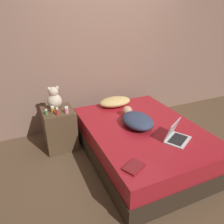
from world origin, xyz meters
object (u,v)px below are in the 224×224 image
(teddy_bear, at_px, (54,99))
(bottle_pink, at_px, (66,110))
(laptop, at_px, (176,136))
(bottle_red, at_px, (57,111))
(bottle_amber, at_px, (53,109))
(pillow, at_px, (115,102))
(bottle_green, at_px, (46,112))
(book, at_px, (134,167))
(person_lying, at_px, (137,120))

(teddy_bear, distance_m, bottle_pink, 0.29)
(laptop, height_order, bottle_red, bottle_red)
(bottle_red, distance_m, bottle_amber, 0.12)
(bottle_red, bearing_deg, laptop, -39.11)
(pillow, relative_size, bottle_pink, 5.61)
(pillow, bearing_deg, bottle_red, -166.26)
(bottle_pink, xyz_separation_m, bottle_green, (-0.27, 0.06, -0.01))
(bottle_pink, xyz_separation_m, book, (0.38, -1.26, -0.17))
(pillow, bearing_deg, book, -107.64)
(person_lying, height_order, bottle_red, bottle_red)
(person_lying, distance_m, bottle_amber, 1.19)
(person_lying, distance_m, teddy_bear, 1.23)
(pillow, bearing_deg, bottle_amber, -172.92)
(laptop, relative_size, bottle_pink, 4.18)
(pillow, height_order, person_lying, person_lying)
(person_lying, height_order, book, person_lying)
(person_lying, distance_m, bottle_pink, 0.99)
(teddy_bear, bearing_deg, person_lying, -36.64)
(person_lying, distance_m, bottle_red, 1.10)
(laptop, distance_m, teddy_bear, 1.76)
(pillow, height_order, laptop, laptop)
(teddy_bear, xyz_separation_m, bottle_red, (-0.02, -0.26, -0.09))
(teddy_bear, bearing_deg, book, -72.08)
(pillow, xyz_separation_m, book, (-0.48, -1.49, -0.06))
(book, bearing_deg, teddy_bear, 107.92)
(bottle_green, bearing_deg, laptop, -37.90)
(teddy_bear, relative_size, bottle_amber, 3.63)
(laptop, height_order, teddy_bear, teddy_bear)
(laptop, distance_m, book, 0.77)
(person_lying, bearing_deg, book, -119.06)
(pillow, xyz_separation_m, teddy_bear, (-0.96, 0.02, 0.21))
(person_lying, distance_m, laptop, 0.59)
(pillow, bearing_deg, bottle_green, -171.11)
(teddy_bear, relative_size, bottle_green, 4.06)
(bottle_red, bearing_deg, bottle_pink, 2.21)
(bottle_pink, height_order, bottle_red, bottle_red)
(person_lying, xyz_separation_m, teddy_bear, (-0.97, 0.72, 0.20))
(pillow, xyz_separation_m, person_lying, (0.01, -0.71, 0.00))
(teddy_bear, xyz_separation_m, bottle_pink, (0.11, -0.25, -0.10))
(bottle_green, bearing_deg, pillow, 8.89)
(teddy_bear, bearing_deg, bottle_green, -129.08)
(bottle_amber, bearing_deg, teddy_bear, 66.84)
(bottle_green, relative_size, bottle_amber, 0.89)
(bottle_red, xyz_separation_m, bottle_green, (-0.14, 0.06, -0.01))
(bottle_red, bearing_deg, person_lying, -25.27)
(person_lying, height_order, laptop, laptop)
(person_lying, distance_m, book, 0.93)
(bottle_green, bearing_deg, person_lying, -25.26)
(bottle_pink, bearing_deg, book, -73.34)
(pillow, distance_m, bottle_red, 1.02)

